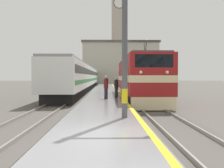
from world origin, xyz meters
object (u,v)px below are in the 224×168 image
(locomotive_train, at_px, (139,79))
(clock_tower, at_px, (119,30))
(second_waiting_passenger, at_px, (106,87))
(person_on_platform, at_px, (116,87))
(passenger_train, at_px, (84,77))
(catenary_mast, at_px, (127,23))

(locomotive_train, distance_m, clock_tower, 59.11)
(second_waiting_passenger, bearing_deg, locomotive_train, 47.13)
(person_on_platform, bearing_deg, passenger_train, 101.26)
(clock_tower, bearing_deg, catenary_mast, -92.47)
(passenger_train, distance_m, catenary_mast, 33.43)
(locomotive_train, relative_size, second_waiting_passenger, 8.24)
(locomotive_train, bearing_deg, second_waiting_passenger, -132.87)
(passenger_train, distance_m, person_on_platform, 22.96)
(passenger_train, distance_m, second_waiting_passenger, 24.32)
(clock_tower, bearing_deg, locomotive_train, -90.97)
(catenary_mast, bearing_deg, locomotive_train, 80.53)
(locomotive_train, bearing_deg, person_on_platform, -142.28)
(person_on_platform, bearing_deg, second_waiting_passenger, -118.70)
(passenger_train, xyz_separation_m, clock_tower, (7.52, 36.38, 14.47))
(catenary_mast, height_order, person_on_platform, catenary_mast)
(locomotive_train, xyz_separation_m, clock_tower, (0.97, 57.29, 14.52))
(locomotive_train, height_order, second_waiting_passenger, locomotive_train)
(locomotive_train, relative_size, catenary_mast, 1.88)
(second_waiting_passenger, bearing_deg, person_on_platform, 61.30)
(locomotive_train, xyz_separation_m, catenary_mast, (-2.02, -12.12, 2.37))
(passenger_train, xyz_separation_m, catenary_mast, (4.52, -33.04, 2.31))
(passenger_train, relative_size, person_on_platform, 31.46)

